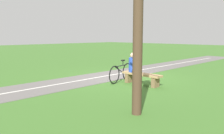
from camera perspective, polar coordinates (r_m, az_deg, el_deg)
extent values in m
plane|color=#3D6B28|center=(10.15, 3.32, -2.88)|extent=(80.00, 80.00, 0.00)
cube|color=#66605E|center=(8.56, -20.26, -5.39)|extent=(3.05, 36.04, 0.02)
cube|color=silver|center=(8.56, -20.26, -5.32)|extent=(0.95, 31.99, 0.00)
cube|color=#A88456|center=(8.80, 7.62, -1.86)|extent=(1.71, 0.38, 0.08)
cube|color=brown|center=(8.48, 11.09, -3.89)|extent=(0.16, 0.34, 0.38)
cube|color=brown|center=(9.23, 4.38, -2.80)|extent=(0.16, 0.34, 0.38)
cylinder|color=#2847B7|center=(9.02, 5.36, 0.54)|extent=(0.33, 0.33, 0.58)
sphere|color=tan|center=(8.97, 5.39, 3.00)|extent=(0.22, 0.22, 0.22)
torus|color=black|center=(8.88, 0.62, -2.02)|extent=(0.17, 0.74, 0.74)
torus|color=black|center=(9.73, 3.91, -1.15)|extent=(0.17, 0.74, 0.74)
cylinder|color=black|center=(9.25, 2.35, 0.35)|extent=(0.18, 0.85, 0.04)
cylinder|color=black|center=(9.15, 1.85, -0.73)|extent=(0.14, 0.62, 0.34)
cylinder|color=black|center=(9.37, 2.85, 1.06)|extent=(0.03, 0.03, 0.20)
cube|color=black|center=(9.36, 2.85, 1.72)|extent=(0.11, 0.21, 0.05)
cube|color=maroon|center=(9.85, 5.69, -1.96)|extent=(0.35, 0.32, 0.43)
cube|color=maroon|center=(9.91, 6.38, -2.29)|extent=(0.19, 0.12, 0.19)
cylinder|color=#473323|center=(5.31, 6.63, 5.90)|extent=(0.24, 0.24, 3.46)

